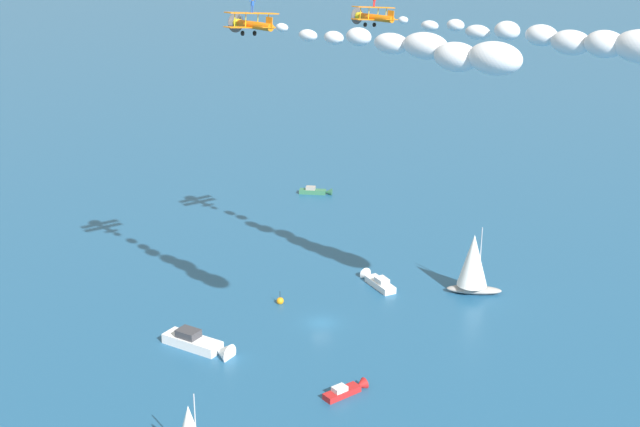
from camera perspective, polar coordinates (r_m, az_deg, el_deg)
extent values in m
plane|color=#1E517A|center=(120.01, 0.10, -7.41)|extent=(2000.00, 2000.00, 0.00)
cylinder|color=#B2B2B7|center=(90.02, -8.41, -14.05)|extent=(0.14, 0.14, 7.61)
ellipsoid|color=#9E9993|center=(130.94, 10.37, -5.09)|extent=(8.58, 5.04, 1.16)
cylinder|color=#B2B2B7|center=(128.90, 10.79, -2.93)|extent=(0.14, 0.14, 9.53)
cone|color=white|center=(129.01, 10.32, -3.11)|extent=(5.85, 5.85, 8.10)
cube|color=white|center=(114.68, -8.61, -8.61)|extent=(7.89, 7.84, 1.35)
cone|color=white|center=(111.75, -6.56, -9.30)|extent=(3.43, 3.43, 2.70)
cube|color=#38383D|center=(114.51, -8.89, -8.00)|extent=(3.61, 3.61, 1.01)
cube|color=white|center=(131.13, 4.09, -4.80)|extent=(3.42, 6.55, 1.00)
cone|color=white|center=(134.15, 3.26, -4.21)|extent=(2.32, 2.03, 2.00)
cube|color=silver|center=(130.41, 4.21, -4.52)|extent=(2.07, 2.51, 0.75)
cube|color=#B21E1E|center=(103.03, 1.49, -12.01)|extent=(5.01, 3.41, 0.77)
cone|color=#B21E1E|center=(104.65, 2.77, -11.49)|extent=(1.76, 1.91, 1.54)
cube|color=silver|center=(102.48, 1.34, -11.76)|extent=(2.04, 1.82, 0.58)
cube|color=#33704C|center=(175.05, -0.50, 1.49)|extent=(5.73, 3.60, 0.88)
cone|color=#33704C|center=(174.60, 0.58, 1.45)|extent=(1.94, 2.14, 1.75)
cube|color=gray|center=(174.88, -0.64, 1.74)|extent=(2.29, 2.00, 0.66)
sphere|color=orange|center=(125.78, -2.71, -5.92)|extent=(1.10, 1.10, 1.10)
cylinder|color=black|center=(125.34, -2.72, -5.49)|extent=(0.08, 0.08, 1.00)
cylinder|color=orange|center=(100.76, -4.53, 12.57)|extent=(4.05, 6.03, 0.97)
cylinder|color=yellow|center=(103.02, -5.57, 12.69)|extent=(1.24, 1.07, 1.09)
cylinder|color=#4C4C51|center=(103.36, -5.72, 12.71)|extent=(2.18, 1.29, 2.49)
cube|color=orange|center=(101.01, -4.65, 12.43)|extent=(6.87, 4.72, 0.74)
cube|color=orange|center=(100.92, -4.61, 13.35)|extent=(6.87, 4.72, 0.74)
cylinder|color=yellow|center=(99.40, -5.79, 12.88)|extent=(0.26, 0.21, 1.62)
cylinder|color=yellow|center=(100.40, -5.04, 12.89)|extent=(0.26, 0.21, 1.62)
cylinder|color=yellow|center=(101.52, -4.23, 12.89)|extent=(0.26, 0.21, 1.62)
cylinder|color=yellow|center=(102.55, -3.50, 12.89)|extent=(0.26, 0.21, 1.62)
cube|color=orange|center=(98.53, -3.46, 12.77)|extent=(0.73, 1.05, 1.20)
cube|color=orange|center=(98.56, -3.47, 12.45)|extent=(2.61, 2.03, 0.29)
cylinder|color=black|center=(100.89, -5.26, 12.04)|extent=(0.45, 0.60, 0.61)
cylinder|color=black|center=(102.01, -4.44, 12.05)|extent=(0.45, 0.60, 0.61)
cylinder|color=#262628|center=(100.89, -4.60, 13.61)|extent=(0.18, 0.15, 0.90)
cylinder|color=#1E4CB2|center=(100.83, -4.65, 13.61)|extent=(0.24, 0.21, 0.79)
cylinder|color=#1E4CB2|center=(100.96, -4.56, 13.61)|extent=(0.24, 0.21, 0.79)
cube|color=#1E4CB2|center=(100.87, -4.59, 13.97)|extent=(0.43, 0.36, 0.55)
sphere|color=#9E7051|center=(100.85, -4.58, 14.19)|extent=(0.21, 0.21, 0.21)
ellipsoid|color=silver|center=(96.66, -2.59, 12.44)|extent=(1.91, 2.09, 1.06)
ellipsoid|color=silver|center=(93.84, -0.82, 11.95)|extent=(2.66, 2.98, 1.41)
ellipsoid|color=silver|center=(90.85, 0.94, 11.79)|extent=(2.77, 3.03, 1.55)
ellipsoid|color=silver|center=(87.62, 2.63, 11.86)|extent=(3.47, 3.71, 2.01)
ellipsoid|color=silver|center=(85.23, 4.84, 11.37)|extent=(4.33, 4.89, 2.27)
ellipsoid|color=silver|center=(82.82, 7.14, 11.18)|extent=(5.33, 6.02, 2.80)
ellipsoid|color=silver|center=(80.03, 9.18, 10.41)|extent=(5.29, 5.74, 2.98)
ellipsoid|color=silver|center=(77.85, 11.74, 10.23)|extent=(5.95, 6.56, 3.27)
cylinder|color=orange|center=(116.51, 3.71, 13.07)|extent=(4.05, 6.03, 0.97)
cylinder|color=yellow|center=(118.51, 2.67, 13.19)|extent=(1.24, 1.07, 1.09)
cylinder|color=#4C4C51|center=(118.80, 2.52, 13.21)|extent=(2.18, 1.29, 2.49)
cube|color=orange|center=(116.73, 3.59, 12.95)|extent=(6.87, 4.72, 0.74)
cube|color=orange|center=(116.66, 3.66, 13.74)|extent=(6.87, 4.72, 0.74)
cylinder|color=yellow|center=(114.87, 2.74, 13.38)|extent=(0.26, 0.21, 1.62)
cylinder|color=yellow|center=(116.04, 3.31, 13.36)|extent=(0.26, 0.21, 1.62)
cylinder|color=yellow|center=(117.35, 3.94, 13.34)|extent=(0.26, 0.21, 1.62)
cylinder|color=yellow|center=(118.54, 4.48, 13.31)|extent=(0.26, 0.21, 1.62)
cube|color=orange|center=(114.56, 4.80, 13.21)|extent=(0.73, 1.05, 1.20)
cube|color=orange|center=(114.59, 4.78, 12.94)|extent=(2.61, 2.03, 0.29)
cylinder|color=black|center=(116.46, 3.07, 12.62)|extent=(0.45, 0.60, 0.61)
cylinder|color=black|center=(117.76, 3.69, 12.61)|extent=(0.45, 0.60, 0.61)
cylinder|color=#262628|center=(116.65, 3.68, 13.96)|extent=(0.18, 0.15, 0.90)
cylinder|color=red|center=(116.58, 3.64, 13.97)|extent=(0.24, 0.21, 0.79)
cylinder|color=red|center=(116.72, 3.71, 13.96)|extent=(0.24, 0.21, 0.79)
ellipsoid|color=silver|center=(112.87, 5.64, 12.88)|extent=(1.74, 1.85, 1.01)
ellipsoid|color=silver|center=(110.67, 7.43, 12.48)|extent=(2.70, 3.04, 1.43)
ellipsoid|color=silver|center=(108.10, 9.14, 12.46)|extent=(2.83, 3.04, 1.63)
ellipsoid|color=silver|center=(104.99, 10.60, 11.96)|extent=(3.58, 4.03, 1.89)
ellipsoid|color=silver|center=(102.69, 12.53, 11.98)|extent=(4.00, 4.14, 2.44)
ellipsoid|color=silver|center=(101.21, 14.73, 11.57)|extent=(4.61, 4.93, 2.66)
ellipsoid|color=silver|center=(98.77, 16.59, 11.02)|extent=(5.34, 5.80, 3.01)
ellipsoid|color=silver|center=(96.70, 18.68, 10.80)|extent=(5.47, 5.76, 3.24)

